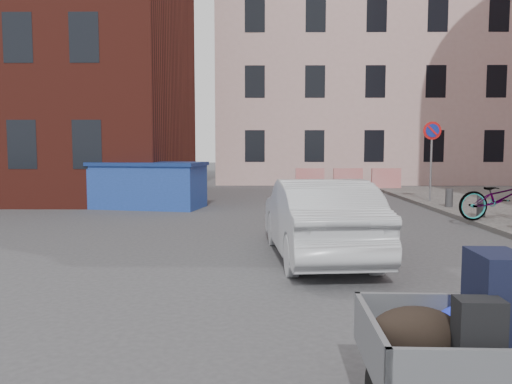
{
  "coord_description": "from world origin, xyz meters",
  "views": [
    {
      "loc": [
        0.33,
        -7.22,
        1.88
      ],
      "look_at": [
        0.23,
        1.69,
        1.1
      ],
      "focal_mm": 35.0,
      "sensor_mm": 36.0,
      "label": 1
    }
  ],
  "objects_px": {
    "dumpster": "(149,185)",
    "trailer": "(488,343)",
    "bicycle": "(500,198)",
    "silver_car": "(318,218)"
  },
  "relations": [
    {
      "from": "dumpster",
      "to": "trailer",
      "type": "bearing_deg",
      "value": -56.87
    },
    {
      "from": "trailer",
      "to": "bicycle",
      "type": "relative_size",
      "value": 0.86
    },
    {
      "from": "trailer",
      "to": "dumpster",
      "type": "height_order",
      "value": "dumpster"
    },
    {
      "from": "trailer",
      "to": "silver_car",
      "type": "bearing_deg",
      "value": 97.23
    },
    {
      "from": "dumpster",
      "to": "silver_car",
      "type": "relative_size",
      "value": 0.9
    },
    {
      "from": "dumpster",
      "to": "bicycle",
      "type": "height_order",
      "value": "dumpster"
    },
    {
      "from": "bicycle",
      "to": "dumpster",
      "type": "bearing_deg",
      "value": 63.69
    },
    {
      "from": "silver_car",
      "to": "bicycle",
      "type": "bearing_deg",
      "value": -147.82
    },
    {
      "from": "trailer",
      "to": "silver_car",
      "type": "xyz_separation_m",
      "value": [
        -0.52,
        5.32,
        0.07
      ]
    },
    {
      "from": "silver_car",
      "to": "dumpster",
      "type": "bearing_deg",
      "value": -62.91
    }
  ]
}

